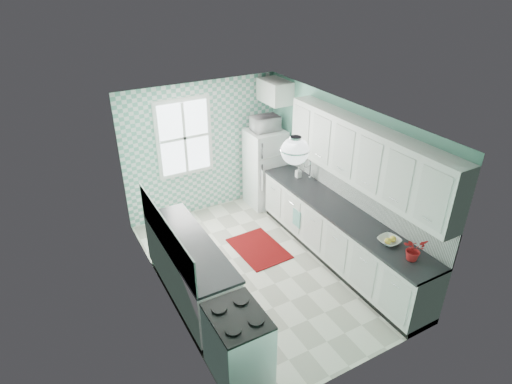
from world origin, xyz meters
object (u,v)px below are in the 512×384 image
ceiling_light (295,151)px  microwave (265,123)px  stove (238,344)px  sink (301,182)px  fruit_bowl (389,241)px  potted_plant (414,249)px  fridge (265,168)px

ceiling_light → microwave: (1.11, 2.60, -0.65)m
stove → sink: bearing=45.9°
microwave → fruit_bowl: bearing=94.8°
sink → potted_plant: (-0.00, -2.50, 0.16)m
fridge → potted_plant: bearing=-88.4°
fridge → fruit_bowl: 3.21m
sink → potted_plant: bearing=-89.3°
sink → fruit_bowl: (-0.00, -2.10, 0.04)m
stove → fruit_bowl: 2.46m
fridge → potted_plant: size_ratio=5.00×
ceiling_light → stove: size_ratio=0.39×
microwave → stove: bearing=58.8°
stove → potted_plant: 2.49m
ceiling_light → fridge: bearing=66.9°
fruit_bowl → stove: bearing=-175.9°
microwave → sink: bearing=98.0°
fridge → potted_plant: 3.62m
fruit_bowl → potted_plant: (0.00, -0.41, 0.12)m
stove → fruit_bowl: size_ratio=3.11×
ceiling_light → stove: bearing=-147.1°
sink → microwave: 1.33m
microwave → potted_plant: bearing=94.6°
sink → microwave: microwave is taller
ceiling_light → fruit_bowl: 1.90m
ceiling_light → fridge: ceiling_light is taller
fruit_bowl → microwave: 3.28m
ceiling_light → fridge: 3.22m
sink → microwave: size_ratio=1.06×
fruit_bowl → microwave: bearing=91.6°
fridge → fruit_bowl: fridge is taller
fridge → stove: 4.10m
ceiling_light → fridge: (1.11, 2.60, -1.55)m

